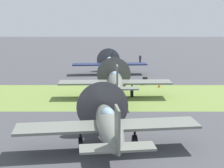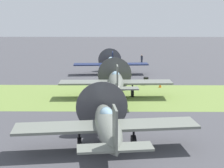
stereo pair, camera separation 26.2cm
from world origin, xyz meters
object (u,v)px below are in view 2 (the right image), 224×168
at_px(airplane_lead, 111,63).
at_px(airplane_trail, 107,125).
at_px(airplane_wingman, 116,81).
at_px(ground_crew_chief, 142,59).
at_px(runway_marker_cone, 160,86).
at_px(fuel_drum, 146,81).

xyz_separation_m(airplane_lead, airplane_trail, (0.10, -26.63, 0.14)).
relative_size(airplane_wingman, ground_crew_chief, 6.64).
relative_size(airplane_lead, airplane_wingman, 0.92).
height_order(airplane_lead, airplane_trail, airplane_trail).
xyz_separation_m(airplane_lead, runway_marker_cone, (5.81, -8.37, -1.36)).
bearing_deg(airplane_wingman, fuel_drum, 59.03).
height_order(airplane_lead, ground_crew_chief, airplane_lead).
distance_m(ground_crew_chief, fuel_drum, 15.87).
bearing_deg(airplane_trail, airplane_lead, 83.15).
xyz_separation_m(airplane_lead, airplane_wingman, (0.65, -13.26, 0.14)).
bearing_deg(ground_crew_chief, runway_marker_cone, 33.08).
distance_m(airplane_wingman, runway_marker_cone, 7.27).
bearing_deg(airplane_lead, airplane_trail, -93.60).
relative_size(airplane_trail, runway_marker_cone, 26.26).
height_order(airplane_trail, fuel_drum, airplane_trail).
bearing_deg(airplane_trail, runway_marker_cone, 65.57).
bearing_deg(fuel_drum, ground_crew_chief, 87.39).
xyz_separation_m(fuel_drum, runway_marker_cone, (1.49, -1.70, -0.23)).
bearing_deg(airplane_trail, airplane_wingman, 80.60).
bearing_deg(ground_crew_chief, airplane_wingman, 19.49).
relative_size(airplane_lead, airplane_trail, 0.91).
bearing_deg(airplane_wingman, airplane_trail, -94.18).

